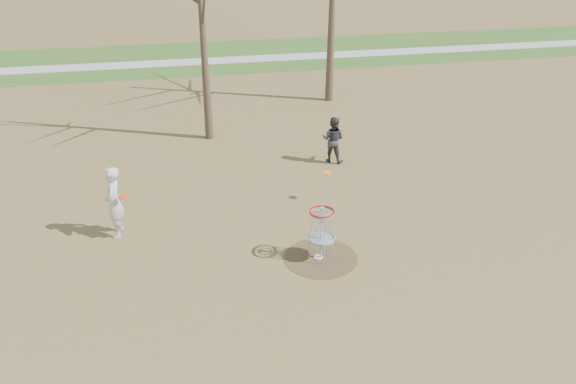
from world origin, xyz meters
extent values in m
plane|color=brown|center=(0.00, 0.00, 0.00)|extent=(160.00, 160.00, 0.00)
cube|color=#2D5119|center=(0.00, 21.00, 0.01)|extent=(160.00, 8.00, 0.01)
cube|color=#9E9E99|center=(0.00, 20.00, 0.01)|extent=(160.00, 1.50, 0.01)
cylinder|color=#47331E|center=(0.00, 0.00, 0.01)|extent=(1.80, 1.80, 0.01)
imported|color=silver|center=(-4.86, 2.11, 0.95)|extent=(0.51, 0.72, 1.89)
imported|color=#313236|center=(1.85, 5.54, 0.78)|extent=(0.95, 0.90, 1.55)
cylinder|color=silver|center=(-0.05, 0.02, 0.02)|extent=(0.22, 0.22, 0.02)
cylinder|color=orange|center=(0.91, 2.84, 0.90)|extent=(0.22, 0.22, 0.06)
cylinder|color=#ED3C0C|center=(-4.61, 1.90, 1.20)|extent=(0.22, 0.22, 0.02)
cylinder|color=#9EA3AD|center=(0.00, 0.00, 0.68)|extent=(0.05, 0.05, 1.35)
cylinder|color=#9EA3AD|center=(0.00, 0.00, 0.55)|extent=(0.64, 0.64, 0.04)
torus|color=#9EA3AD|center=(0.00, 0.00, 1.25)|extent=(0.60, 0.60, 0.04)
torus|color=#B90C11|center=(0.00, 0.00, 1.28)|extent=(0.60, 0.60, 0.04)
cone|color=#382B1E|center=(-2.00, 8.50, 3.75)|extent=(0.32, 0.32, 7.50)
camera|label=1|loc=(-3.07, -11.00, 7.62)|focal=35.00mm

